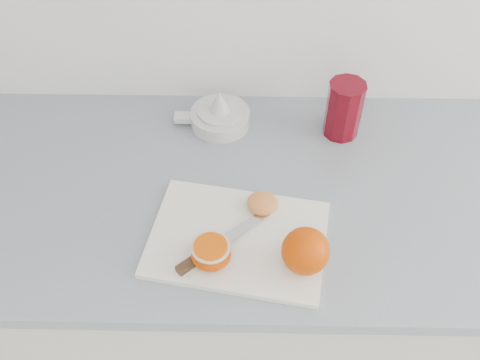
# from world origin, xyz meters

# --- Properties ---
(counter) EXTENTS (2.45, 0.64, 0.89)m
(counter) POSITION_xyz_m (-0.03, 1.70, 0.45)
(counter) COLOR beige
(counter) RESTS_ON ground
(cutting_board) EXTENTS (0.37, 0.29, 0.01)m
(cutting_board) POSITION_xyz_m (-0.09, 1.56, 0.90)
(cutting_board) COLOR white
(cutting_board) RESTS_ON counter
(whole_orange) EXTENTS (0.09, 0.09, 0.09)m
(whole_orange) POSITION_xyz_m (0.03, 1.50, 0.95)
(whole_orange) COLOR #C85300
(whole_orange) RESTS_ON cutting_board
(half_orange) EXTENTS (0.07, 0.07, 0.05)m
(half_orange) POSITION_xyz_m (-0.14, 1.50, 0.92)
(half_orange) COLOR #C85300
(half_orange) RESTS_ON cutting_board
(squeezed_shell) EXTENTS (0.06, 0.06, 0.03)m
(squeezed_shell) POSITION_xyz_m (-0.04, 1.63, 0.92)
(squeezed_shell) COLOR orange
(squeezed_shell) RESTS_ON cutting_board
(paring_knife) EXTENTS (0.18, 0.16, 0.01)m
(paring_knife) POSITION_xyz_m (-0.15, 1.52, 0.91)
(paring_knife) COLOR #4A2D18
(paring_knife) RESTS_ON cutting_board
(citrus_juicer) EXTENTS (0.18, 0.14, 0.09)m
(citrus_juicer) POSITION_xyz_m (-0.14, 1.90, 0.92)
(citrus_juicer) COLOR white
(citrus_juicer) RESTS_ON counter
(red_tumbler) EXTENTS (0.08, 0.08, 0.14)m
(red_tumbler) POSITION_xyz_m (0.14, 1.87, 0.95)
(red_tumbler) COLOR maroon
(red_tumbler) RESTS_ON counter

